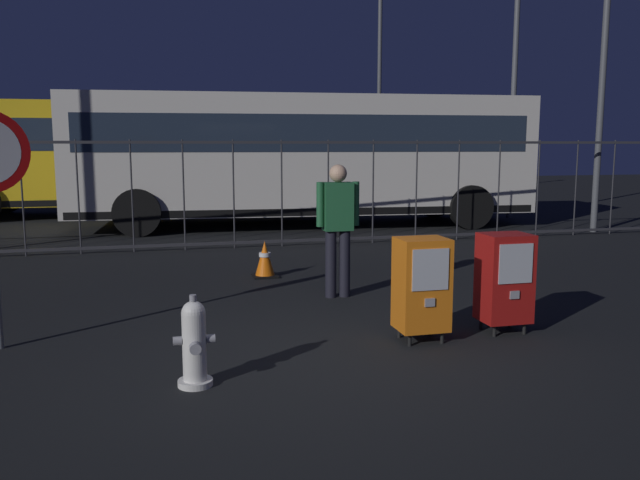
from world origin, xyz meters
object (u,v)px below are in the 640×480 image
object	(u,v)px
pedestrian	(338,223)
street_light_far_right	(516,31)
fire_hydrant	(194,343)
newspaper_box_secondary	(422,284)
street_light_far_left	(380,67)
bus_near	(303,153)
newspaper_box_primary	(504,278)
street_light_near_right	(604,61)
bus_far	(136,152)
traffic_cone	(265,259)

from	to	relation	value
pedestrian	street_light_far_right	xyz separation A→B (m)	(6.76, 7.50, 3.79)
fire_hydrant	newspaper_box_secondary	xyz separation A→B (m)	(2.22, 0.69, 0.22)
street_light_far_left	street_light_far_right	xyz separation A→B (m)	(1.48, -6.14, 0.23)
bus_near	newspaper_box_secondary	bearing A→B (deg)	-90.91
newspaper_box_primary	street_light_near_right	world-z (taller)	street_light_near_right
bus_near	pedestrian	bearing A→B (deg)	-94.63
street_light_far_right	bus_far	bearing A→B (deg)	160.64
pedestrian	traffic_cone	distance (m)	1.76
bus_near	street_light_far_right	distance (m)	6.36
newspaper_box_primary	street_light_far_left	xyz separation A→B (m)	(4.06, 15.55, 3.94)
pedestrian	newspaper_box_secondary	bearing A→B (deg)	-81.89
traffic_cone	bus_near	world-z (taller)	bus_near
pedestrian	traffic_cone	size ratio (longest dim) A/B	3.15
street_light_far_left	bus_near	bearing A→B (deg)	-122.67
newspaper_box_primary	street_light_far_left	bearing A→B (deg)	75.38
bus_near	fire_hydrant	bearing A→B (deg)	-102.84
newspaper_box_primary	fire_hydrant	bearing A→B (deg)	-166.33
fire_hydrant	bus_far	size ratio (longest dim) A/B	0.07
newspaper_box_primary	street_light_near_right	xyz separation A→B (m)	(5.93, 6.50, 3.11)
street_light_far_left	bus_far	bearing A→B (deg)	-160.43
fire_hydrant	newspaper_box_primary	bearing A→B (deg)	13.67
fire_hydrant	pedestrian	size ratio (longest dim) A/B	0.45
newspaper_box_secondary	street_light_near_right	xyz separation A→B (m)	(6.87, 6.59, 3.11)
street_light_far_left	street_light_far_right	size ratio (longest dim) A/B	0.95
street_light_near_right	street_light_far_left	xyz separation A→B (m)	(-1.87, 9.05, 0.83)
street_light_far_left	street_light_far_right	distance (m)	6.32
newspaper_box_primary	bus_near	xyz separation A→B (m)	(-0.05, 9.14, 1.14)
bus_far	street_light_far_left	xyz separation A→B (m)	(7.95, 2.83, 2.80)
newspaper_box_primary	street_light_far_right	size ratio (longest dim) A/B	0.12
pedestrian	bus_near	xyz separation A→B (m)	(1.17, 7.22, 0.76)
traffic_cone	newspaper_box_primary	bearing A→B (deg)	-60.44
street_light_near_right	street_light_far_right	size ratio (longest dim) A/B	0.75
newspaper_box_secondary	bus_far	distance (m)	13.19
street_light_near_right	traffic_cone	bearing A→B (deg)	-158.30
street_light_near_right	street_light_far_right	xyz separation A→B (m)	(-0.39, 2.91, 1.05)
newspaper_box_secondary	fire_hydrant	bearing A→B (deg)	-162.84
pedestrian	bus_near	world-z (taller)	bus_near
newspaper_box_primary	pedestrian	bearing A→B (deg)	122.66
bus_far	street_light_near_right	distance (m)	11.80
street_light_far_right	street_light_far_left	bearing A→B (deg)	103.55
street_light_far_right	newspaper_box_primary	bearing A→B (deg)	-120.46
fire_hydrant	street_light_far_right	xyz separation A→B (m)	(8.70, 10.18, 4.38)
street_light_near_right	newspaper_box_primary	bearing A→B (deg)	-132.35
newspaper_box_primary	traffic_cone	bearing A→B (deg)	119.56
bus_far	street_light_near_right	world-z (taller)	street_light_near_right
newspaper_box_secondary	street_light_far_left	xyz separation A→B (m)	(5.00, 15.64, 3.94)
newspaper_box_primary	pedestrian	xyz separation A→B (m)	(-1.23, 1.92, 0.38)
street_light_near_right	street_light_far_right	world-z (taller)	street_light_far_right
fire_hydrant	bus_far	world-z (taller)	bus_far
newspaper_box_primary	newspaper_box_secondary	world-z (taller)	same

